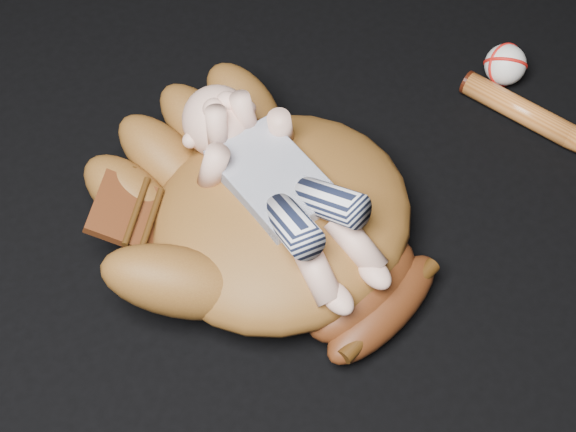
{
  "coord_description": "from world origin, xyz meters",
  "views": [
    {
      "loc": [
        -0.48,
        -0.58,
        1.01
      ],
      "look_at": [
        -0.17,
        -0.02,
        0.08
      ],
      "focal_mm": 55.0,
      "sensor_mm": 36.0,
      "label": 1
    }
  ],
  "objects": [
    {
      "name": "baseball_glove",
      "position": [
        -0.17,
        -0.0,
        0.08
      ],
      "size": [
        0.58,
        0.62,
        0.16
      ],
      "primitive_type": null,
      "rotation": [
        0.0,
        0.0,
        0.32
      ],
      "color": "#5C3513",
      "rests_on": "ground"
    },
    {
      "name": "newborn_baby",
      "position": [
        -0.16,
        -0.01,
        0.13
      ],
      "size": [
        0.21,
        0.38,
        0.15
      ],
      "primitive_type": null,
      "rotation": [
        0.0,
        0.0,
        0.13
      ],
      "color": "#DBA48D",
      "rests_on": "baseball_glove"
    },
    {
      "name": "baseball",
      "position": [
        0.28,
        0.09,
        0.03
      ],
      "size": [
        0.08,
        0.08,
        0.06
      ],
      "primitive_type": "sphere",
      "rotation": [
        0.0,
        0.0,
        -0.34
      ],
      "color": "silver",
      "rests_on": "ground"
    }
  ]
}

